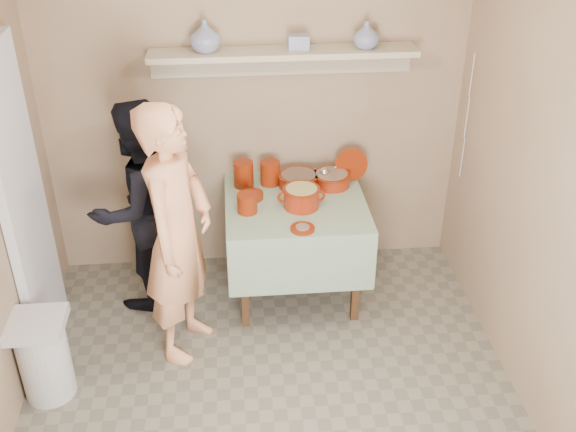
{
  "coord_description": "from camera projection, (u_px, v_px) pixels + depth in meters",
  "views": [
    {
      "loc": [
        -0.17,
        -2.78,
        3.03
      ],
      "look_at": [
        0.15,
        0.75,
        0.95
      ],
      "focal_mm": 42.0,
      "sensor_mm": 36.0,
      "label": 1
    }
  ],
  "objects": [
    {
      "name": "plate_stack_b",
      "position": [
        270.0,
        173.0,
        4.84
      ],
      "size": [
        0.14,
        0.14,
        0.17
      ],
      "primitive_type": "cylinder",
      "color": "#6B1805",
      "rests_on": "serving_table"
    },
    {
      "name": "cazuela_meat_a",
      "position": [
        298.0,
        179.0,
        4.81
      ],
      "size": [
        0.3,
        0.3,
        0.1
      ],
      "color": "#761102",
      "rests_on": "serving_table"
    },
    {
      "name": "tile_panel",
      "position": [
        24.0,
        205.0,
        4.13
      ],
      "size": [
        0.06,
        0.7,
        2.0
      ],
      "primitive_type": "cube",
      "color": "silver",
      "rests_on": "ground"
    },
    {
      "name": "cazuela_rice",
      "position": [
        301.0,
        196.0,
        4.55
      ],
      "size": [
        0.33,
        0.25,
        0.14
      ],
      "color": "#761102",
      "rests_on": "serving_table"
    },
    {
      "name": "person_helper",
      "position": [
        140.0,
        207.0,
        4.58
      ],
      "size": [
        0.94,
        0.92,
        1.53
      ],
      "primitive_type": "imported",
      "rotation": [
        0.0,
        0.0,
        -2.45
      ],
      "color": "black",
      "rests_on": "ground"
    },
    {
      "name": "propped_lid",
      "position": [
        351.0,
        165.0,
        4.88
      ],
      "size": [
        0.24,
        0.07,
        0.24
      ],
      "primitive_type": "cylinder",
      "rotation": [
        1.36,
        0.0,
        0.02
      ],
      "color": "#6B1805",
      "rests_on": "serving_table"
    },
    {
      "name": "bowl_stack",
      "position": [
        247.0,
        203.0,
        4.49
      ],
      "size": [
        0.14,
        0.14,
        0.14
      ],
      "primitive_type": "cylinder",
      "color": "#6B1805",
      "rests_on": "serving_table"
    },
    {
      "name": "wall_shelf",
      "position": [
        283.0,
        55.0,
        4.52
      ],
      "size": [
        1.8,
        0.25,
        0.21
      ],
      "color": "tan",
      "rests_on": "room_shell"
    },
    {
      "name": "trash_bin",
      "position": [
        44.0,
        357.0,
        4.0
      ],
      "size": [
        0.32,
        0.32,
        0.56
      ],
      "color": "silver",
      "rests_on": "ground"
    },
    {
      "name": "vase_left",
      "position": [
        205.0,
        36.0,
        4.37
      ],
      "size": [
        0.24,
        0.24,
        0.21
      ],
      "primitive_type": "imported",
      "rotation": [
        0.0,
        0.0,
        0.23
      ],
      "color": "navy",
      "rests_on": "wall_shelf"
    },
    {
      "name": "vase_right",
      "position": [
        366.0,
        35.0,
        4.45
      ],
      "size": [
        0.23,
        0.23,
        0.18
      ],
      "primitive_type": "imported",
      "rotation": [
        0.0,
        0.0,
        0.4
      ],
      "color": "navy",
      "rests_on": "wall_shelf"
    },
    {
      "name": "ladle",
      "position": [
        325.0,
        172.0,
        4.8
      ],
      "size": [
        0.08,
        0.26,
        0.19
      ],
      "color": "silver",
      "rests_on": "cazuela_meat_b"
    },
    {
      "name": "serving_table",
      "position": [
        295.0,
        215.0,
        4.73
      ],
      "size": [
        0.97,
        0.97,
        0.76
      ],
      "color": "#4C2D16",
      "rests_on": "ground"
    },
    {
      "name": "ceramic_box",
      "position": [
        299.0,
        42.0,
        4.44
      ],
      "size": [
        0.14,
        0.1,
        0.1
      ],
      "primitive_type": "cube",
      "rotation": [
        0.0,
        0.0,
        -0.01
      ],
      "color": "navy",
      "rests_on": "wall_shelf"
    },
    {
      "name": "cazuela_meat_b",
      "position": [
        332.0,
        178.0,
        4.83
      ],
      "size": [
        0.28,
        0.28,
        0.1
      ],
      "color": "#761102",
      "rests_on": "serving_table"
    },
    {
      "name": "ground",
      "position": [
        274.0,
        422.0,
        3.93
      ],
      "size": [
        3.5,
        3.5,
        0.0
      ],
      "primitive_type": "plane",
      "color": "#746D5B",
      "rests_on": "ground"
    },
    {
      "name": "empty_bowl",
      "position": [
        252.0,
        196.0,
        4.68
      ],
      "size": [
        0.16,
        0.16,
        0.05
      ],
      "primitive_type": "cylinder",
      "color": "#6B1805",
      "rests_on": "serving_table"
    },
    {
      "name": "front_plate",
      "position": [
        303.0,
        228.0,
        4.32
      ],
      "size": [
        0.16,
        0.16,
        0.03
      ],
      "color": "#6B1805",
      "rests_on": "serving_table"
    },
    {
      "name": "room_shell",
      "position": [
        271.0,
        176.0,
        3.12
      ],
      "size": [
        3.04,
        3.54,
        2.62
      ],
      "color": "#A08162",
      "rests_on": "ground"
    },
    {
      "name": "plate_stack_a",
      "position": [
        244.0,
        174.0,
        4.8
      ],
      "size": [
        0.14,
        0.14,
        0.19
      ],
      "primitive_type": "cylinder",
      "color": "#6B1805",
      "rests_on": "serving_table"
    },
    {
      "name": "person_cook",
      "position": [
        178.0,
        235.0,
        4.1
      ],
      "size": [
        0.6,
        0.73,
        1.71
      ],
      "primitive_type": "imported",
      "rotation": [
        0.0,
        0.0,
        1.22
      ],
      "color": "#F29D68",
      "rests_on": "ground"
    },
    {
      "name": "electrical_cord",
      "position": [
        467.0,
        117.0,
        4.69
      ],
      "size": [
        0.01,
        0.05,
        0.9
      ],
      "color": "silver",
      "rests_on": "wall_shelf"
    }
  ]
}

